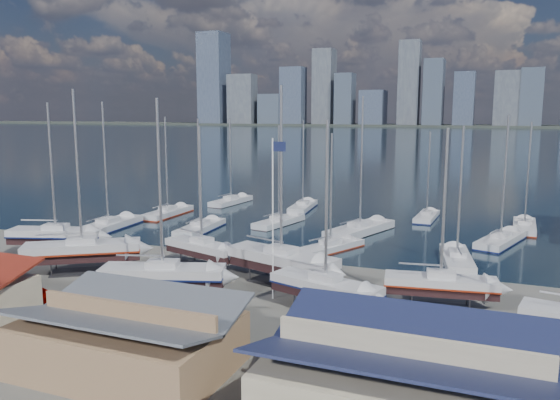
% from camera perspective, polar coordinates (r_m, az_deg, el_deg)
% --- Properties ---
extents(ground, '(1400.00, 1400.00, 0.00)m').
position_cam_1_polar(ground, '(47.49, -3.63, -9.20)').
color(ground, '#605E59').
rests_on(ground, ground).
extents(water, '(1400.00, 600.00, 0.40)m').
position_cam_1_polar(water, '(351.58, 18.60, 6.18)').
color(water, '#1A2B3D').
rests_on(water, ground).
extents(far_shore, '(1400.00, 80.00, 2.20)m').
position_cam_1_polar(far_shore, '(611.19, 20.01, 7.27)').
color(far_shore, '#2D332D').
rests_on(far_shore, ground).
extents(skyline, '(639.14, 43.80, 107.69)m').
position_cam_1_polar(skyline, '(605.58, 19.44, 10.89)').
color(skyline, '#475166').
rests_on(skyline, far_shore).
extents(shed_grey, '(12.60, 8.40, 4.17)m').
position_cam_1_polar(shed_grey, '(33.90, -15.61, -13.34)').
color(shed_grey, '#8C6B4C').
rests_on(shed_grey, ground).
extents(shed_blue, '(13.65, 9.45, 4.71)m').
position_cam_1_polar(shed_blue, '(27.90, 13.03, -17.71)').
color(shed_blue, '#BFB293').
rests_on(shed_blue, ground).
extents(sailboat_cradle_0, '(10.23, 5.61, 15.94)m').
position_cam_1_polar(sailboat_cradle_0, '(62.61, -22.36, -3.42)').
color(sailboat_cradle_0, '#2D2D33').
rests_on(sailboat_cradle_0, ground).
extents(sailboat_cradle_1, '(10.45, 8.33, 17.02)m').
position_cam_1_polar(sailboat_cradle_1, '(54.61, -19.96, -4.98)').
color(sailboat_cradle_1, '#2D2D33').
rests_on(sailboat_cradle_1, ground).
extents(sailboat_cradle_2, '(8.60, 4.70, 13.71)m').
position_cam_1_polar(sailboat_cradle_2, '(53.52, -8.16, -4.98)').
color(sailboat_cradle_2, '#2D2D33').
rests_on(sailboat_cradle_2, ground).
extents(sailboat_cradle_3, '(10.28, 5.82, 16.02)m').
position_cam_1_polar(sailboat_cradle_3, '(44.98, -12.13, -7.67)').
color(sailboat_cradle_3, '#2D2D33').
rests_on(sailboat_cradle_3, ground).
extents(sailboat_cradle_4, '(10.98, 5.89, 17.17)m').
position_cam_1_polar(sailboat_cradle_4, '(47.93, 0.14, -6.34)').
color(sailboat_cradle_4, '#2D2D33').
rests_on(sailboat_cradle_4, ground).
extents(sailboat_cradle_5, '(9.17, 4.93, 14.40)m').
position_cam_1_polar(sailboat_cradle_5, '(41.40, 4.77, -9.10)').
color(sailboat_cradle_5, '#2D2D33').
rests_on(sailboat_cradle_5, ground).
extents(sailboat_cradle_6, '(8.70, 3.64, 13.81)m').
position_cam_1_polar(sailboat_cradle_6, '(43.85, 16.42, -8.44)').
color(sailboat_cradle_6, '#2D2D33').
rests_on(sailboat_cradle_6, ground).
extents(sailboat_moored_0, '(3.97, 11.59, 17.03)m').
position_cam_1_polar(sailboat_moored_0, '(73.54, -17.49, -2.76)').
color(sailboat_moored_0, black).
rests_on(sailboat_moored_0, water).
extents(sailboat_moored_1, '(2.91, 10.07, 15.01)m').
position_cam_1_polar(sailboat_moored_1, '(81.22, -11.62, -1.43)').
color(sailboat_moored_1, black).
rests_on(sailboat_moored_1, water).
extents(sailboat_moored_2, '(3.68, 9.86, 14.54)m').
position_cam_1_polar(sailboat_moored_2, '(90.31, -5.14, -0.22)').
color(sailboat_moored_2, black).
rests_on(sailboat_moored_2, water).
extents(sailboat_moored_3, '(3.38, 10.08, 14.84)m').
position_cam_1_polar(sailboat_moored_3, '(69.99, -8.32, -3.03)').
color(sailboat_moored_3, black).
rests_on(sailboat_moored_3, water).
extents(sailboat_moored_4, '(4.44, 9.56, 13.93)m').
position_cam_1_polar(sailboat_moored_4, '(73.10, -0.11, -2.40)').
color(sailboat_moored_4, black).
rests_on(sailboat_moored_4, water).
extents(sailboat_moored_5, '(3.68, 9.86, 14.40)m').
position_cam_1_polar(sailboat_moored_5, '(84.81, 2.41, -0.81)').
color(sailboat_moored_5, black).
rests_on(sailboat_moored_5, water).
extents(sailboat_moored_6, '(6.01, 9.17, 13.37)m').
position_cam_1_polar(sailboat_moored_6, '(59.77, 5.28, -5.06)').
color(sailboat_moored_6, black).
rests_on(sailboat_moored_6, water).
extents(sailboat_moored_7, '(6.84, 12.12, 17.64)m').
position_cam_1_polar(sailboat_moored_7, '(68.58, 8.35, -3.26)').
color(sailboat_moored_7, black).
rests_on(sailboat_moored_7, water).
extents(sailboat_moored_8, '(2.79, 8.73, 12.90)m').
position_cam_1_polar(sailboat_moored_8, '(79.50, 15.07, -1.79)').
color(sailboat_moored_8, black).
rests_on(sailboat_moored_8, water).
extents(sailboat_moored_9, '(4.22, 9.77, 14.29)m').
position_cam_1_polar(sailboat_moored_9, '(57.64, 17.98, -6.00)').
color(sailboat_moored_9, black).
rests_on(sailboat_moored_9, water).
extents(sailboat_moored_10, '(5.83, 10.64, 15.33)m').
position_cam_1_polar(sailboat_moored_10, '(67.46, 22.05, -4.06)').
color(sailboat_moored_10, black).
rests_on(sailboat_moored_10, water).
extents(sailboat_moored_11, '(3.03, 9.73, 14.42)m').
position_cam_1_polar(sailboat_moored_11, '(76.71, 24.16, -2.67)').
color(sailboat_moored_11, black).
rests_on(sailboat_moored_11, water).
extents(car_a, '(3.36, 4.96, 1.57)m').
position_cam_1_polar(car_a, '(46.76, -25.78, -9.40)').
color(car_a, gray).
rests_on(car_a, ground).
extents(car_b, '(4.88, 2.79, 1.52)m').
position_cam_1_polar(car_b, '(38.50, -10.12, -12.59)').
color(car_b, gray).
rests_on(car_b, ground).
extents(car_c, '(3.98, 5.56, 1.41)m').
position_cam_1_polar(car_c, '(38.10, -8.90, -12.88)').
color(car_c, gray).
rests_on(car_c, ground).
extents(car_d, '(3.91, 6.07, 1.64)m').
position_cam_1_polar(car_d, '(38.82, -6.25, -12.22)').
color(car_d, gray).
rests_on(car_d, ground).
extents(flagpole, '(1.14, 0.12, 12.97)m').
position_cam_1_polar(flagpole, '(43.04, -0.64, -0.75)').
color(flagpole, white).
rests_on(flagpole, ground).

